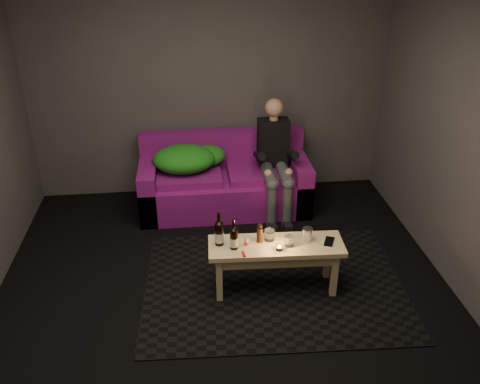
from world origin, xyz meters
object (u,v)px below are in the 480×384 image
object	(u,v)px
sofa	(224,182)
beer_bottle_b	(234,238)
beer_bottle_a	(219,233)
coffee_table	(276,252)
steel_cup	(307,234)
person	(275,157)

from	to	relation	value
sofa	beer_bottle_b	bearing A→B (deg)	-91.59
beer_bottle_a	beer_bottle_b	size ratio (longest dim) A/B	1.11
sofa	coffee_table	xyz separation A→B (m)	(0.32, -1.57, 0.10)
steel_cup	sofa	bearing A→B (deg)	110.94
beer_bottle_b	beer_bottle_a	bearing A→B (deg)	147.44
beer_bottle_a	person	bearing A→B (deg)	62.70
sofa	beer_bottle_a	xyz separation A→B (m)	(-0.16, -1.52, 0.29)
person	beer_bottle_b	bearing A→B (deg)	-112.24
coffee_table	person	bearing A→B (deg)	80.87
coffee_table	beer_bottle_b	distance (m)	0.41
coffee_table	steel_cup	distance (m)	0.31
sofa	person	xyz separation A→B (m)	(0.55, -0.15, 0.35)
sofa	coffee_table	distance (m)	1.61
sofa	beer_bottle_a	bearing A→B (deg)	-96.03
sofa	steel_cup	bearing A→B (deg)	-69.06
sofa	person	world-z (taller)	person
person	beer_bottle_a	bearing A→B (deg)	-117.30
beer_bottle_a	steel_cup	distance (m)	0.75
person	beer_bottle_b	distance (m)	1.56
person	steel_cup	distance (m)	1.39
person	beer_bottle_b	world-z (taller)	person
person	coffee_table	xyz separation A→B (m)	(-0.23, -1.42, -0.26)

